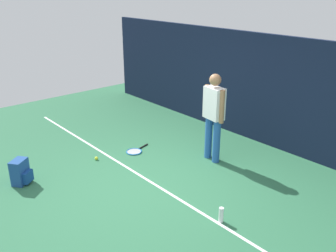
% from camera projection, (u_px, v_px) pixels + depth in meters
% --- Properties ---
extents(ground_plane, '(12.00, 12.00, 0.00)m').
position_uv_depth(ground_plane, '(150.00, 187.00, 6.26)').
color(ground_plane, '#2D6B47').
extents(back_fence, '(10.00, 0.10, 2.29)m').
position_uv_depth(back_fence, '(262.00, 90.00, 7.68)').
color(back_fence, '#141E38').
rests_on(back_fence, ground).
extents(court_line, '(9.00, 0.05, 0.00)m').
position_uv_depth(court_line, '(155.00, 184.00, 6.32)').
color(court_line, white).
rests_on(court_line, ground).
extents(tennis_player, '(0.53, 0.27, 1.70)m').
position_uv_depth(tennis_player, '(214.00, 113.00, 6.88)').
color(tennis_player, '#2659A5').
rests_on(tennis_player, ground).
extents(tennis_racket, '(0.40, 0.64, 0.03)m').
position_uv_depth(tennis_racket, '(135.00, 151.00, 7.55)').
color(tennis_racket, black).
rests_on(tennis_racket, ground).
extents(backpack, '(0.38, 0.38, 0.44)m').
position_uv_depth(backpack, '(21.00, 172.00, 6.29)').
color(backpack, '#1E478C').
rests_on(backpack, ground).
extents(tennis_ball_near_player, '(0.07, 0.07, 0.07)m').
position_uv_depth(tennis_ball_near_player, '(96.00, 158.00, 7.19)').
color(tennis_ball_near_player, '#CCE033').
rests_on(tennis_ball_near_player, ground).
extents(water_bottle, '(0.07, 0.07, 0.23)m').
position_uv_depth(water_bottle, '(221.00, 215.00, 5.30)').
color(water_bottle, white).
rests_on(water_bottle, ground).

